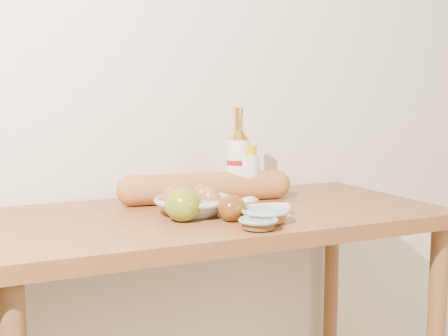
{
  "coord_description": "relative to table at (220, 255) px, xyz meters",
  "views": [
    {
      "loc": [
        -0.6,
        -0.19,
        1.21
      ],
      "look_at": [
        0.0,
        1.15,
        1.02
      ],
      "focal_mm": 45.0,
      "sensor_mm": 36.0,
      "label": 1
    }
  ],
  "objects": [
    {
      "name": "back_wall",
      "position": [
        0.0,
        0.33,
        0.52
      ],
      "size": [
        3.5,
        0.02,
        2.6
      ],
      "primitive_type": "cube",
      "color": "beige",
      "rests_on": "ground"
    },
    {
      "name": "table",
      "position": [
        0.0,
        0.0,
        0.0
      ],
      "size": [
        1.2,
        0.6,
        0.9
      ],
      "color": "brown",
      "rests_on": "ground"
    },
    {
      "name": "bourbon_bottle",
      "position": [
        0.11,
        0.12,
        0.24
      ],
      "size": [
        0.07,
        0.07,
        0.28
      ],
      "rotation": [
        0.0,
        0.0,
        0.08
      ],
      "color": "white",
      "rests_on": "table"
    },
    {
      "name": "cream_bottle",
      "position": [
        0.14,
        0.12,
        0.2
      ],
      "size": [
        0.1,
        0.1,
        0.16
      ],
      "rotation": [
        0.0,
        0.0,
        -0.3
      ],
      "color": "white",
      "rests_on": "table"
    },
    {
      "name": "egg_bowl",
      "position": [
        -0.09,
        -0.02,
        0.15
      ],
      "size": [
        0.25,
        0.25,
        0.07
      ],
      "rotation": [
        0.0,
        0.0,
        0.22
      ],
      "color": "#97A49F",
      "rests_on": "table"
    },
    {
      "name": "baguette",
      "position": [
        0.02,
        0.13,
        0.17
      ],
      "size": [
        0.53,
        0.16,
        0.09
      ],
      "rotation": [
        0.0,
        0.0,
        -0.14
      ],
      "color": "#BE783A",
      "rests_on": "table"
    },
    {
      "name": "apple_yellowgreen",
      "position": [
        -0.14,
        -0.09,
        0.17
      ],
      "size": [
        0.11,
        0.11,
        0.08
      ],
      "rotation": [
        0.0,
        0.0,
        -0.17
      ],
      "color": "olive",
      "rests_on": "table"
    },
    {
      "name": "apple_redgreen_right",
      "position": [
        -0.03,
        -0.13,
        0.16
      ],
      "size": [
        0.09,
        0.09,
        0.07
      ],
      "rotation": [
        0.0,
        0.0,
        0.24
      ],
      "color": "maroon",
      "rests_on": "table"
    },
    {
      "name": "sugar_bowl",
      "position": [
        -0.01,
        -0.24,
        0.14
      ],
      "size": [
        0.12,
        0.12,
        0.03
      ],
      "rotation": [
        0.0,
        0.0,
        -0.43
      ],
      "color": "gray",
      "rests_on": "table"
    },
    {
      "name": "syrup_bowl",
      "position": [
        0.04,
        -0.18,
        0.14
      ],
      "size": [
        0.13,
        0.13,
        0.03
      ],
      "rotation": [
        0.0,
        0.0,
        -0.11
      ],
      "color": "gray",
      "rests_on": "table"
    },
    {
      "name": "butter_stick",
      "position": [
        0.1,
        -0.11,
        0.14
      ],
      "size": [
        0.11,
        0.05,
        0.03
      ],
      "rotation": [
        0.0,
        0.0,
        -0.17
      ],
      "color": "#F8F5C0",
      "rests_on": "table"
    }
  ]
}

